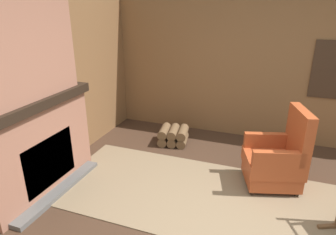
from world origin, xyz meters
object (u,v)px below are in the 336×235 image
storage_case (60,80)px  oil_lamp_vase (5,98)px  armchair (277,160)px  firewood_stack (173,136)px

storage_case → oil_lamp_vase: bearing=-90.0°
oil_lamp_vase → armchair: bearing=26.6°
armchair → firewood_stack: armchair is taller
firewood_stack → oil_lamp_vase: 2.67m
armchair → storage_case: 2.98m
armchair → storage_case: bearing=-6.4°
oil_lamp_vase → storage_case: size_ratio=0.92×
armchair → firewood_stack: 1.81m
armchair → oil_lamp_vase: (-2.79, -1.40, 0.93)m
oil_lamp_vase → storage_case: oil_lamp_vase is taller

